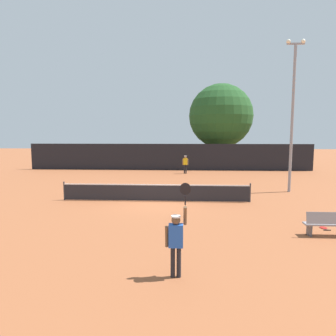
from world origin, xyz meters
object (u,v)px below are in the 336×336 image
(player_receiving, at_px, (185,163))
(courtside_bench, at_px, (330,224))
(spare_racket, at_px, (324,228))
(parked_car_near, at_px, (186,159))
(large_tree, at_px, (221,116))
(player_serving, at_px, (176,236))
(light_pole, at_px, (293,108))
(tennis_ball, at_px, (184,208))

(player_receiving, xyz_separation_m, courtside_bench, (5.31, -17.56, -0.58))
(spare_racket, height_order, parked_car_near, parked_car_near)
(large_tree, bearing_deg, player_serving, -98.92)
(player_receiving, bearing_deg, large_tree, -120.77)
(player_receiving, distance_m, light_pole, 11.93)
(light_pole, bearing_deg, player_receiving, 127.90)
(courtside_bench, height_order, large_tree, large_tree)
(player_receiving, height_order, parked_car_near, player_receiving)
(player_serving, height_order, parked_car_near, player_serving)
(spare_racket, bearing_deg, light_pole, 80.86)
(player_receiving, xyz_separation_m, tennis_ball, (-0.07, -13.71, -1.02))
(tennis_ball, distance_m, parked_car_near, 21.51)
(parked_car_near, bearing_deg, spare_racket, -73.50)
(courtside_bench, xyz_separation_m, light_pole, (1.51, 8.80, 4.94))
(spare_racket, xyz_separation_m, courtside_bench, (-0.25, -0.97, 0.46))
(light_pole, bearing_deg, large_tree, 99.88)
(player_receiving, relative_size, large_tree, 0.18)
(tennis_ball, bearing_deg, light_pole, 35.68)
(player_serving, distance_m, courtside_bench, 6.64)
(player_serving, distance_m, player_receiving, 21.07)
(player_receiving, bearing_deg, parked_car_near, -91.05)
(player_receiving, bearing_deg, courtside_bench, 106.83)
(tennis_ball, relative_size, courtside_bench, 0.04)
(parked_car_near, bearing_deg, courtside_bench, -74.51)
(player_receiving, distance_m, large_tree, 9.33)
(player_receiving, bearing_deg, tennis_ball, 89.71)
(parked_car_near, bearing_deg, player_receiving, -87.09)
(player_receiving, distance_m, courtside_bench, 18.35)
(player_serving, xyz_separation_m, tennis_ball, (0.22, 7.35, -1.08))
(player_receiving, height_order, spare_racket, player_receiving)
(light_pole, relative_size, parked_car_near, 2.24)
(tennis_ball, bearing_deg, courtside_bench, -35.57)
(player_serving, relative_size, light_pole, 0.26)
(courtside_bench, bearing_deg, player_serving, -147.96)
(courtside_bench, bearing_deg, spare_racket, 75.47)
(tennis_ball, distance_m, light_pole, 10.05)
(tennis_ball, relative_size, parked_car_near, 0.02)
(player_receiving, bearing_deg, spare_racket, 108.54)
(spare_racket, relative_size, light_pole, 0.05)
(spare_racket, bearing_deg, player_serving, -142.58)
(large_tree, xyz_separation_m, parked_car_near, (-3.95, 0.91, -5.07))
(spare_racket, xyz_separation_m, light_pole, (1.26, 7.82, 5.40))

